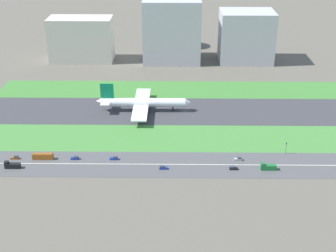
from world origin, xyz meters
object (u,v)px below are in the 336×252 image
object	(u,v)px
car_2	(238,159)
car_4	(114,158)
airliner	(142,103)
hangar_building	(172,30)
car_5	(15,158)
traffic_light	(286,147)
terminal_building	(81,39)
fuel_tank_west	(186,39)
truck_1	(12,165)
car_6	(75,158)
truck_0	(268,167)
car_3	(163,168)
office_tower	(246,36)
car_0	(233,168)
bus_0	(43,156)

from	to	relation	value
car_2	car_4	bearing A→B (deg)	180.00
airliner	hangar_building	world-z (taller)	hangar_building
car_5	traffic_light	size ratio (longest dim) A/B	0.61
car_4	car_2	world-z (taller)	same
car_5	airliner	bearing A→B (deg)	45.47
terminal_building	fuel_tank_west	bearing A→B (deg)	25.60
airliner	traffic_light	size ratio (longest dim) A/B	9.03
airliner	truck_1	bearing A→B (deg)	-129.97
traffic_light	fuel_tank_west	distance (m)	225.21
car_6	truck_0	bearing A→B (deg)	-5.40
airliner	truck_0	xyz separation A→B (m)	(72.59, -78.00, -4.56)
car_3	hangar_building	world-z (taller)	hangar_building
car_4	truck_1	distance (m)	55.03
car_3	truck_1	size ratio (longest dim) A/B	0.52
truck_0	terminal_building	world-z (taller)	terminal_building
car_4	fuel_tank_west	size ratio (longest dim) A/B	0.17
hangar_building	office_tower	xyz separation A→B (m)	(65.56, 0.00, -5.24)
car_2	car_0	size ratio (longest dim) A/B	1.00
airliner	office_tower	bearing A→B (deg)	53.19
car_6	fuel_tank_west	bearing A→B (deg)	73.66
airliner	terminal_building	size ratio (longest dim) A/B	1.17
car_0	hangar_building	world-z (taller)	hangar_building
car_6	hangar_building	distance (m)	191.38
truck_0	fuel_tank_west	xyz separation A→B (m)	(-39.18, 237.00, 5.35)
car_4	terminal_building	size ratio (longest dim) A/B	0.08
airliner	terminal_building	xyz separation A→B (m)	(-60.52, 114.00, 12.91)
car_5	traffic_light	bearing A→B (deg)	3.00
car_5	car_6	bearing A→B (deg)	0.00
car_3	hangar_building	distance (m)	193.85
car_6	hangar_building	world-z (taller)	hangar_building
bus_0	car_6	size ratio (longest dim) A/B	2.64
airliner	office_tower	xyz separation A→B (m)	(85.31, 114.00, 15.90)
bus_0	car_0	world-z (taller)	bus_0
fuel_tank_west	hangar_building	bearing A→B (deg)	-106.87
bus_0	car_0	distance (m)	105.60
car_2	airliner	bearing A→B (deg)	130.43
car_0	car_2	bearing A→B (deg)	-111.75
car_6	traffic_light	world-z (taller)	traffic_light
truck_1	office_tower	xyz separation A→B (m)	(150.69, 192.00, 20.46)
truck_1	office_tower	size ratio (longest dim) A/B	0.18
truck_1	car_0	xyz separation A→B (m)	(119.31, 0.00, -0.75)
truck_0	car_5	xyz separation A→B (m)	(-139.48, 10.00, -0.75)
car_3	car_6	world-z (taller)	same
car_3	terminal_building	xyz separation A→B (m)	(-76.74, 192.00, 18.22)
airliner	car_4	world-z (taller)	airliner
traffic_light	terminal_building	xyz separation A→B (m)	(-146.35, 174.01, 14.85)
car_3	truck_1	distance (m)	81.59
car_0	truck_0	bearing A→B (deg)	180.00
car_3	car_5	size ratio (longest dim) A/B	1.00
truck_0	hangar_building	size ratio (longest dim) A/B	0.15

